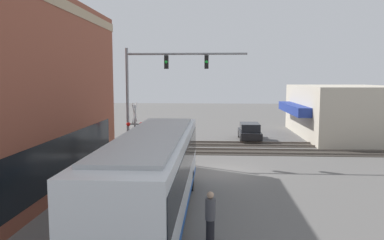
{
  "coord_description": "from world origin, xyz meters",
  "views": [
    {
      "loc": [
        -21.44,
        0.51,
        5.43
      ],
      "look_at": [
        3.06,
        1.99,
        2.7
      ],
      "focal_mm": 35.0,
      "sensor_mm": 36.0,
      "label": 1
    }
  ],
  "objects_px": {
    "pedestrian_near_bus": "(210,218)",
    "pedestrian_at_crossing": "(147,147)",
    "city_bus": "(153,173)",
    "parked_car_black": "(250,132)",
    "crossing_signal": "(135,124)"
  },
  "relations": [
    {
      "from": "pedestrian_at_crossing",
      "to": "pedestrian_near_bus",
      "type": "height_order",
      "value": "pedestrian_near_bus"
    },
    {
      "from": "crossing_signal",
      "to": "pedestrian_at_crossing",
      "type": "bearing_deg",
      "value": -133.66
    },
    {
      "from": "crossing_signal",
      "to": "pedestrian_near_bus",
      "type": "height_order",
      "value": "crossing_signal"
    },
    {
      "from": "parked_car_black",
      "to": "pedestrian_near_bus",
      "type": "height_order",
      "value": "pedestrian_near_bus"
    },
    {
      "from": "city_bus",
      "to": "crossing_signal",
      "type": "bearing_deg",
      "value": 15.39
    },
    {
      "from": "city_bus",
      "to": "pedestrian_near_bus",
      "type": "relative_size",
      "value": 6.83
    },
    {
      "from": "crossing_signal",
      "to": "parked_car_black",
      "type": "xyz_separation_m",
      "value": [
        7.77,
        -8.58,
        -1.6
      ]
    },
    {
      "from": "pedestrian_at_crossing",
      "to": "crossing_signal",
      "type": "bearing_deg",
      "value": 46.34
    },
    {
      "from": "crossing_signal",
      "to": "pedestrian_at_crossing",
      "type": "height_order",
      "value": "crossing_signal"
    },
    {
      "from": "pedestrian_near_bus",
      "to": "pedestrian_at_crossing",
      "type": "bearing_deg",
      "value": 19.08
    },
    {
      "from": "city_bus",
      "to": "pedestrian_at_crossing",
      "type": "bearing_deg",
      "value": 11.52
    },
    {
      "from": "pedestrian_at_crossing",
      "to": "pedestrian_near_bus",
      "type": "distance_m",
      "value": 13.25
    },
    {
      "from": "crossing_signal",
      "to": "pedestrian_at_crossing",
      "type": "distance_m",
      "value": 1.99
    },
    {
      "from": "parked_car_black",
      "to": "pedestrian_at_crossing",
      "type": "height_order",
      "value": "pedestrian_at_crossing"
    },
    {
      "from": "parked_car_black",
      "to": "pedestrian_near_bus",
      "type": "bearing_deg",
      "value": 171.37
    }
  ]
}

